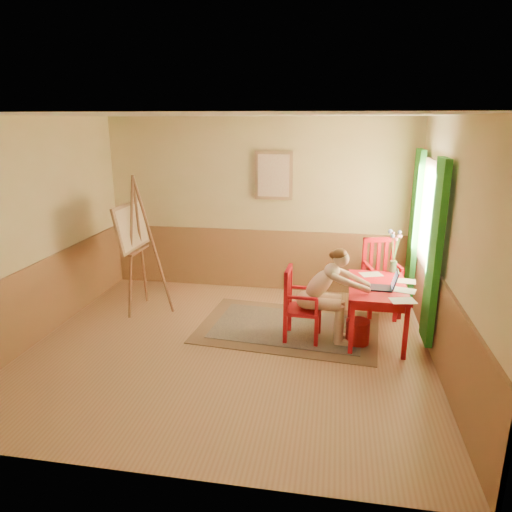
% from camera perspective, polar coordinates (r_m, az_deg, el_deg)
% --- Properties ---
extents(room, '(5.04, 4.54, 2.84)m').
position_cam_1_polar(room, '(5.50, -3.54, 2.04)').
color(room, tan).
rests_on(room, ground).
extents(wainscot, '(5.00, 4.50, 1.00)m').
position_cam_1_polar(wainscot, '(6.51, -1.81, -3.94)').
color(wainscot, '#9C6D46').
rests_on(wainscot, room).
extents(window, '(0.12, 2.01, 2.20)m').
position_cam_1_polar(window, '(6.55, 19.92, 2.91)').
color(window, white).
rests_on(window, room).
extents(wall_portrait, '(0.60, 0.05, 0.76)m').
position_cam_1_polar(wall_portrait, '(7.51, 2.16, 9.76)').
color(wall_portrait, '#9A7350').
rests_on(wall_portrait, room).
extents(rug, '(2.53, 1.80, 0.02)m').
position_cam_1_polar(rug, '(6.51, 3.93, -8.66)').
color(rug, '#8C7251').
rests_on(rug, room).
extents(table, '(0.74, 1.21, 0.72)m').
position_cam_1_polar(table, '(6.21, 14.53, -4.23)').
color(table, '#B30E17').
rests_on(table, room).
extents(chair_left, '(0.46, 0.44, 0.96)m').
position_cam_1_polar(chair_left, '(6.04, 5.29, -5.89)').
color(chair_left, '#B30E17').
rests_on(chair_left, room).
extents(chair_back, '(0.58, 0.60, 1.09)m').
position_cam_1_polar(chair_back, '(7.07, 14.93, -2.46)').
color(chair_back, '#B30E17').
rests_on(chair_back, room).
extents(figure, '(0.93, 0.41, 1.24)m').
position_cam_1_polar(figure, '(5.95, 8.51, -4.22)').
color(figure, beige).
rests_on(figure, room).
extents(laptop, '(0.41, 0.26, 0.24)m').
position_cam_1_polar(laptop, '(6.05, 15.26, -3.44)').
color(laptop, '#1E2338').
rests_on(laptop, table).
extents(papers, '(0.74, 1.20, 0.00)m').
position_cam_1_polar(papers, '(6.20, 16.55, -3.52)').
color(papers, white).
rests_on(papers, table).
extents(vase, '(0.19, 0.29, 0.59)m').
position_cam_1_polar(vase, '(6.70, 16.44, 0.38)').
color(vase, '#3F724C').
rests_on(vase, table).
extents(wastebasket, '(0.39, 0.39, 0.32)m').
position_cam_1_polar(wastebasket, '(6.15, 12.25, -9.05)').
color(wastebasket, red).
rests_on(wastebasket, room).
extents(easel, '(0.67, 0.89, 2.02)m').
position_cam_1_polar(easel, '(6.97, -14.63, 2.83)').
color(easel, brown).
rests_on(easel, room).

